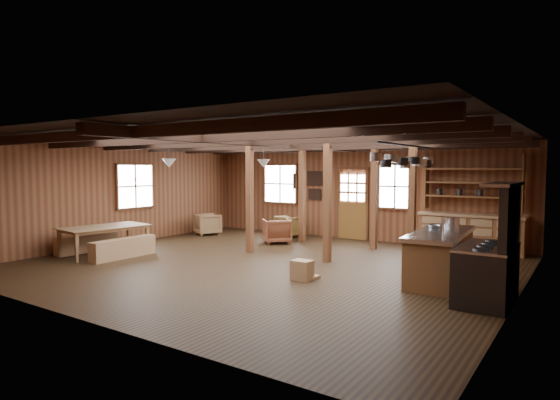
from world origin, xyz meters
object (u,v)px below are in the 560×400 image
kitchen_island (440,255)px  armchair_b (290,226)px  dining_table (106,241)px  armchair_a (277,231)px  armchair_c (208,224)px  commercial_range (490,264)px

kitchen_island → armchair_b: kitchen_island is taller
kitchen_island → armchair_b: size_ratio=3.54×
dining_table → armchair_b: (2.10, 5.07, -0.02)m
armchair_a → armchair_c: armchair_a is taller
dining_table → armchair_a: bearing=-24.7°
kitchen_island → armchair_c: (-7.80, 2.02, -0.14)m
commercial_range → armchair_c: bearing=160.8°
kitchen_island → armchair_a: (-5.03, 1.88, -0.13)m
commercial_range → armchair_c: size_ratio=2.59×
commercial_range → armchair_b: bearing=146.9°
armchair_a → armchair_c: 2.77m
kitchen_island → armchair_c: 8.06m
kitchen_island → commercial_range: size_ratio=1.34×
commercial_range → armchair_a: (-6.08, 2.94, -0.28)m
commercial_range → armchair_b: commercial_range is taller
armchair_a → armchair_b: (-0.36, 1.26, -0.01)m
commercial_range → armchair_a: 6.76m
kitchen_island → armchair_b: bearing=146.1°
armchair_a → dining_table: bearing=12.3°
dining_table → kitchen_island: bearing=-67.3°
armchair_b → armchair_c: armchair_c is taller
commercial_range → armchair_c: commercial_range is taller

